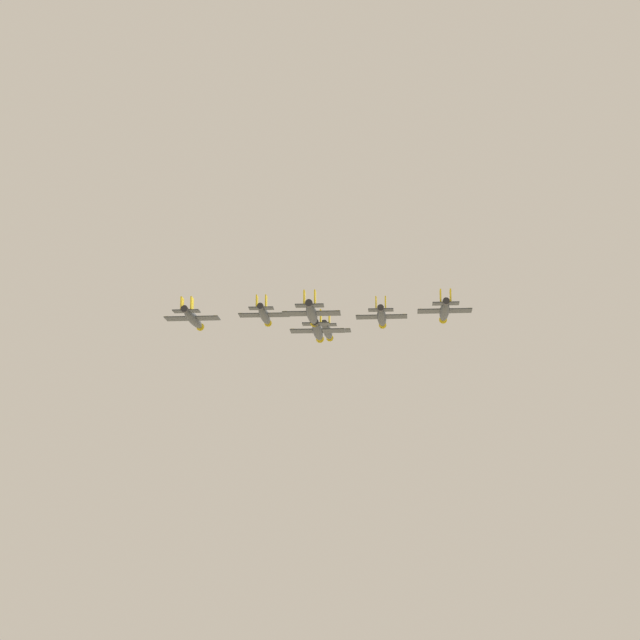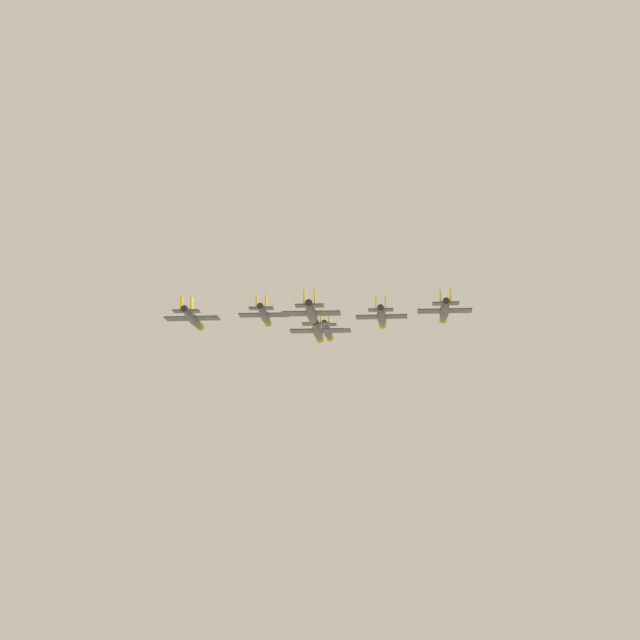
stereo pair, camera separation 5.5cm
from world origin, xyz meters
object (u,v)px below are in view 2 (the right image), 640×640
object	(u,v)px
jet_right_outer	(444,311)
jet_trailing	(312,313)
jet_right_wingman	(382,317)
jet_left_outer	(193,318)
jet_left_wingman	(265,315)
jet_slot_rear	(318,331)
jet_lead	(327,331)

from	to	relation	value
jet_right_outer	jet_trailing	bearing A→B (deg)	120.77
jet_right_wingman	jet_left_outer	world-z (taller)	jet_right_wingman
jet_right_wingman	jet_left_outer	distance (m)	35.01
jet_left_wingman	jet_right_outer	distance (m)	35.02
jet_slot_rear	jet_right_outer	bearing A→B (deg)	-90.64
jet_trailing	jet_right_wingman	bearing A→B (deg)	-23.84
jet_slot_rear	jet_trailing	xyz separation A→B (m)	(8.66, -9.35, -0.03)
jet_lead	jet_trailing	xyz separation A→B (m)	(25.97, -28.05, -5.75)
jet_left_wingman	jet_trailing	xyz separation A→B (m)	(25.26, -11.34, -6.05)
jet_left_outer	jet_trailing	bearing A→B (deg)	-119.83
jet_slot_rear	jet_trailing	bearing A→B (deg)	179.36
jet_lead	jet_right_wingman	xyz separation A→B (m)	(16.60, -1.99, -0.40)
jet_left_outer	jet_trailing	world-z (taller)	jet_left_outer
jet_left_outer	jet_slot_rear	size ratio (longest dim) A/B	1.03
jet_right_wingman	jet_right_outer	world-z (taller)	jet_right_wingman
jet_lead	jet_slot_rear	distance (m)	26.12
jet_lead	jet_left_wingman	world-z (taller)	jet_left_wingman
jet_lead	jet_left_outer	bearing A→B (deg)	140.62
jet_left_wingman	jet_right_wingman	size ratio (longest dim) A/B	0.98
jet_lead	jet_right_outer	size ratio (longest dim) A/B	1.02
jet_right_outer	jet_slot_rear	bearing A→B (deg)	90.31
jet_lead	jet_left_wingman	xyz separation A→B (m)	(0.71, -16.71, 0.31)
jet_slot_rear	jet_lead	bearing A→B (deg)	-0.64
jet_left_outer	jet_right_outer	xyz separation A→B (m)	(31.79, 29.43, 0.57)
jet_left_wingman	jet_lead	bearing A→B (deg)	-41.32
jet_left_outer	jet_trailing	distance (m)	25.26
jet_right_wingman	jet_trailing	world-z (taller)	jet_right_wingman
jet_left_wingman	jet_slot_rear	world-z (taller)	jet_left_wingman
jet_lead	jet_left_wingman	size ratio (longest dim) A/B	1.02
jet_lead	jet_right_wingman	world-z (taller)	jet_lead
jet_left_wingman	jet_slot_rear	bearing A→B (deg)	-140.59
jet_right_wingman	jet_right_outer	distance (m)	16.87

